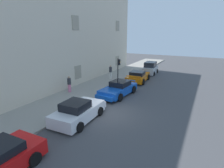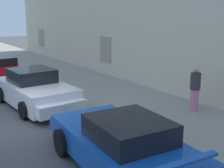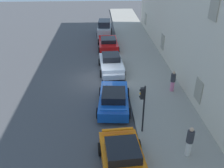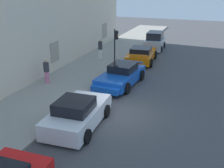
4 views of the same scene
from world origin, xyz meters
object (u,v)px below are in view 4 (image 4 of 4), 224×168
at_px(sportscar_white_middle, 120,76).
at_px(hatchback_parked, 155,42).
at_px(sportscar_yellow_flank, 79,113).
at_px(sportscar_tail_end, 142,55).
at_px(pedestrian_admiring, 100,49).
at_px(pedestrian_strolling, 46,71).
at_px(traffic_light, 116,42).

distance_m(sportscar_white_middle, hatchback_parked, 11.05).
bearing_deg(sportscar_yellow_flank, sportscar_tail_end, 0.05).
relative_size(sportscar_tail_end, pedestrian_admiring, 2.71).
bearing_deg(hatchback_parked, sportscar_tail_end, 178.89).
distance_m(hatchback_parked, pedestrian_strolling, 13.50).
bearing_deg(sportscar_white_middle, pedestrian_strolling, 109.80).
height_order(hatchback_parked, pedestrian_strolling, same).
distance_m(sportscar_white_middle, sportscar_tail_end, 6.18).
bearing_deg(traffic_light, sportscar_yellow_flank, -171.62).
bearing_deg(pedestrian_admiring, traffic_light, -133.79).
distance_m(sportscar_white_middle, pedestrian_admiring, 6.32).
bearing_deg(sportscar_yellow_flank, sportscar_white_middle, -1.18).
bearing_deg(pedestrian_strolling, sportscar_tail_end, -29.72).
height_order(sportscar_tail_end, pedestrian_admiring, pedestrian_admiring).
bearing_deg(traffic_light, sportscar_white_middle, -155.30).
distance_m(sportscar_tail_end, pedestrian_strolling, 9.03).
height_order(sportscar_yellow_flank, pedestrian_admiring, pedestrian_admiring).
bearing_deg(sportscar_white_middle, hatchback_parked, 0.19).
distance_m(sportscar_yellow_flank, pedestrian_admiring, 11.54).
distance_m(traffic_light, pedestrian_admiring, 3.21).
height_order(sportscar_yellow_flank, pedestrian_strolling, pedestrian_strolling).
height_order(sportscar_yellow_flank, hatchback_parked, hatchback_parked).
xyz_separation_m(traffic_light, pedestrian_strolling, (-4.78, 3.17, -1.26)).
relative_size(sportscar_yellow_flank, pedestrian_admiring, 2.62).
distance_m(hatchback_parked, pedestrian_admiring, 6.86).
xyz_separation_m(sportscar_white_middle, pedestrian_admiring, (5.18, 3.59, 0.42)).
bearing_deg(pedestrian_admiring, hatchback_parked, -31.21).
xyz_separation_m(sportscar_tail_end, traffic_light, (-3.06, 1.31, 1.63)).
bearing_deg(traffic_light, pedestrian_strolling, 146.47).
xyz_separation_m(hatchback_parked, pedestrian_admiring, (-5.86, 3.55, 0.23)).
xyz_separation_m(sportscar_yellow_flank, pedestrian_strolling, (4.16, 4.48, 0.36)).
bearing_deg(sportscar_white_middle, sportscar_tail_end, 1.20).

